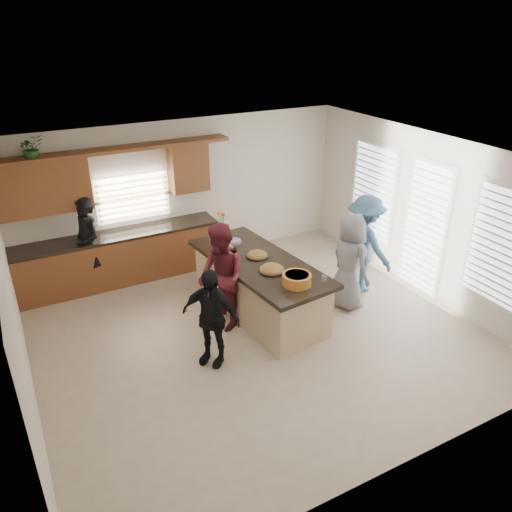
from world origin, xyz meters
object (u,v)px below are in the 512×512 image
island (259,288)px  woman_left_mid (221,278)px  woman_left_front (211,317)px  woman_right_front (350,261)px  woman_left_back (89,245)px  woman_right_back (364,244)px  salad_bowl (297,279)px

island → woman_left_mid: 0.82m
woman_left_mid → woman_left_front: woman_left_mid is taller
woman_left_front → woman_right_front: size_ratio=0.89×
island → woman_left_back: 3.10m
island → woman_left_back: (-2.27, 2.07, 0.42)m
woman_left_front → woman_left_mid: bearing=106.0°
woman_left_mid → woman_right_back: woman_right_back is taller
salad_bowl → woman_right_front: woman_right_front is taller
woman_left_front → salad_bowl: bearing=46.1°
island → woman_right_back: 2.04m
salad_bowl → woman_left_mid: bearing=134.0°
island → woman_left_front: 1.51m
woman_left_mid → woman_right_back: size_ratio=0.97×
woman_left_mid → woman_left_front: size_ratio=1.17×
woman_left_back → woman_left_mid: size_ratio=1.01×
salad_bowl → woman_left_mid: size_ratio=0.25×
island → woman_left_mid: size_ratio=1.63×
salad_bowl → woman_right_front: (1.30, 0.43, -0.21)m
woman_left_back → woman_left_front: (1.05, -2.92, -0.13)m
woman_left_back → woman_right_front: woman_left_back is taller
woman_left_back → woman_left_front: bearing=1.4°
island → woman_left_mid: (-0.71, -0.08, 0.41)m
salad_bowl → woman_right_back: bearing=22.3°
woman_right_front → salad_bowl: bearing=107.3°
woman_left_back → woman_left_front: 3.11m
salad_bowl → woman_left_front: 1.37m
woman_left_mid → salad_bowl: bearing=44.7°
woman_left_mid → woman_right_front: (2.13, -0.43, -0.03)m
island → woman_right_front: 1.56m
woman_left_back → woman_right_front: size_ratio=1.04×
island → salad_bowl: salad_bowl is taller
woman_right_back → woman_right_front: bearing=110.9°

